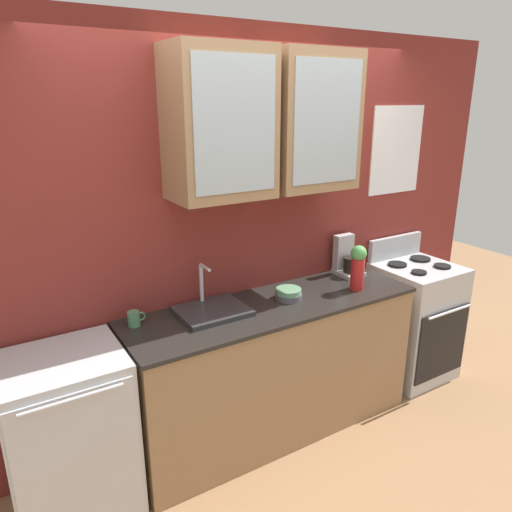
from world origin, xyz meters
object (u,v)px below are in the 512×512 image
stove_range (414,320)px  vase (358,266)px  bowl_stack (288,294)px  cup_near_sink (134,319)px  coffee_maker (347,260)px  sink_faucet (212,310)px  dishwasher (70,437)px

stove_range → vase: vase is taller
bowl_stack → cup_near_sink: size_ratio=1.70×
stove_range → coffee_maker: 0.84m
coffee_maker → vase: bearing=-118.4°
cup_near_sink → coffee_maker: bearing=0.6°
bowl_stack → cup_near_sink: 0.99m
sink_faucet → bowl_stack: 0.53m
bowl_stack → vase: vase is taller
stove_range → coffee_maker: (-0.60, 0.18, 0.56)m
dishwasher → bowl_stack: bearing=0.9°
sink_faucet → dishwasher: 1.03m
sink_faucet → bowl_stack: sink_faucet is taller
bowl_stack → vase: bearing=-12.6°
cup_near_sink → stove_range: bearing=-4.2°
sink_faucet → vase: bearing=-9.7°
bowl_stack → vase: size_ratio=0.57×
vase → sink_faucet: bearing=170.3°
dishwasher → stove_range: bearing=0.1°
sink_faucet → coffee_maker: 1.16m
dishwasher → coffee_maker: (2.06, 0.18, 0.57)m
vase → coffee_maker: (0.15, 0.27, -0.06)m
cup_near_sink → sink_faucet: bearing=-10.2°
coffee_maker → stove_range: bearing=-16.8°
sink_faucet → stove_range: bearing=-2.7°
sink_faucet → dishwasher: size_ratio=0.44×
stove_range → bowl_stack: bearing=179.2°
sink_faucet → bowl_stack: size_ratio=2.34×
bowl_stack → dishwasher: (-1.42, -0.02, -0.50)m
stove_range → cup_near_sink: 2.27m
bowl_stack → cup_near_sink: bearing=171.5°
stove_range → vase: (-0.74, -0.09, 0.63)m
vase → stove_range: bearing=7.0°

